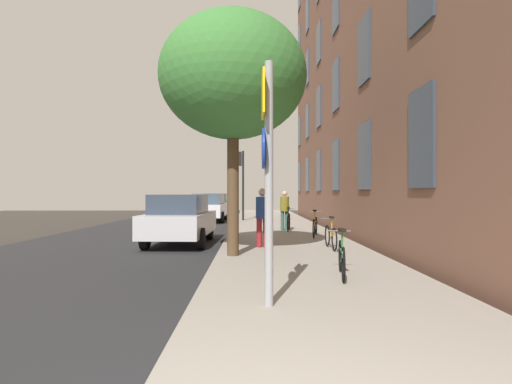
# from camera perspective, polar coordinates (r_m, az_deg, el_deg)

# --- Properties ---
(ground_plane) EXTENTS (41.80, 41.80, 0.00)m
(ground_plane) POSITION_cam_1_polar(r_m,az_deg,el_deg) (17.32, -8.34, -5.69)
(ground_plane) COLOR #332D28
(road_asphalt) EXTENTS (7.00, 38.00, 0.01)m
(road_asphalt) POSITION_cam_1_polar(r_m,az_deg,el_deg) (17.72, -15.11, -5.55)
(road_asphalt) COLOR #232326
(road_asphalt) RESTS_ON ground
(sidewalk) EXTENTS (4.20, 38.00, 0.12)m
(sidewalk) POSITION_cam_1_polar(r_m,az_deg,el_deg) (17.21, 3.35, -5.53)
(sidewalk) COLOR gray
(sidewalk) RESTS_ON ground
(sign_post) EXTENTS (0.16, 0.60, 3.39)m
(sign_post) POSITION_cam_1_polar(r_m,az_deg,el_deg) (5.55, 1.61, 3.89)
(sign_post) COLOR gray
(sign_post) RESTS_ON sidewalk
(traffic_light) EXTENTS (0.43, 0.24, 3.95)m
(traffic_light) POSITION_cam_1_polar(r_m,az_deg,el_deg) (22.77, -2.10, 2.73)
(traffic_light) COLOR black
(traffic_light) RESTS_ON sidewalk
(tree_near) EXTENTS (3.68, 3.68, 6.04)m
(tree_near) POSITION_cam_1_polar(r_m,az_deg,el_deg) (10.40, -3.30, 16.02)
(tree_near) COLOR #4C3823
(tree_near) RESTS_ON sidewalk
(bicycle_0) EXTENTS (0.45, 1.60, 0.91)m
(bicycle_0) POSITION_cam_1_polar(r_m,az_deg,el_deg) (7.73, 12.13, -9.14)
(bicycle_0) COLOR black
(bicycle_0) RESTS_ON sidewalk
(bicycle_1) EXTENTS (0.42, 1.59, 0.92)m
(bicycle_1) POSITION_cam_1_polar(r_m,az_deg,el_deg) (11.42, 10.62, -6.20)
(bicycle_1) COLOR black
(bicycle_1) RESTS_ON sidewalk
(bicycle_2) EXTENTS (0.56, 1.71, 0.96)m
(bicycle_2) POSITION_cam_1_polar(r_m,az_deg,el_deg) (14.44, 8.41, -4.83)
(bicycle_2) COLOR black
(bicycle_2) RESTS_ON sidewalk
(bicycle_3) EXTENTS (0.43, 1.65, 0.99)m
(bicycle_3) POSITION_cam_1_polar(r_m,az_deg,el_deg) (16.58, 4.68, -4.18)
(bicycle_3) COLOR black
(bicycle_3) RESTS_ON sidewalk
(pedestrian_0) EXTENTS (0.53, 0.53, 1.69)m
(pedestrian_0) POSITION_cam_1_polar(r_m,az_deg,el_deg) (11.49, 0.92, -3.10)
(pedestrian_0) COLOR maroon
(pedestrian_0) RESTS_ON sidewalk
(pedestrian_1) EXTENTS (0.52, 0.52, 1.64)m
(pedestrian_1) POSITION_cam_1_polar(r_m,az_deg,el_deg) (16.59, 4.11, -2.27)
(pedestrian_1) COLOR #33594C
(pedestrian_1) RESTS_ON sidewalk
(pedestrian_2) EXTENTS (0.49, 0.49, 1.60)m
(pedestrian_2) POSITION_cam_1_polar(r_m,az_deg,el_deg) (21.17, 0.89, -1.87)
(pedestrian_2) COLOR #4C4742
(pedestrian_2) RESTS_ON sidewalk
(car_0) EXTENTS (1.98, 4.08, 1.62)m
(car_0) POSITION_cam_1_polar(r_m,az_deg,el_deg) (13.26, -10.76, -3.76)
(car_0) COLOR #B7B7BC
(car_0) RESTS_ON road_asphalt
(car_1) EXTENTS (2.05, 4.54, 1.62)m
(car_1) POSITION_cam_1_polar(r_m,az_deg,el_deg) (23.54, -6.70, -2.15)
(car_1) COLOR silver
(car_1) RESTS_ON road_asphalt
(car_2) EXTENTS (1.93, 4.24, 1.62)m
(car_2) POSITION_cam_1_polar(r_m,az_deg,el_deg) (29.84, -5.67, -1.72)
(car_2) COLOR #19662D
(car_2) RESTS_ON road_asphalt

